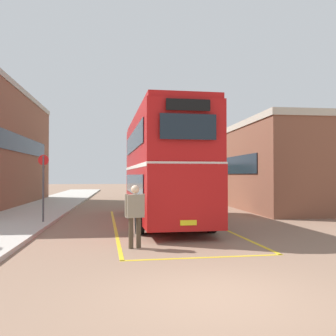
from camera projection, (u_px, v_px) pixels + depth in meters
ground_plane at (151, 213)px, 20.79m from camera, size 135.60×135.60×0.00m
sidewalk_left at (39, 209)px, 22.37m from camera, size 4.00×57.60×0.14m
depot_building_right at (266, 167)px, 26.52m from camera, size 6.33×17.27×5.32m
double_decker_bus at (162, 166)px, 16.73m from camera, size 3.26×10.65×4.75m
single_deck_bus at (174, 180)px, 33.04m from camera, size 3.13×9.27×3.02m
pedestrian_boarding at (135, 211)px, 10.73m from camera, size 0.58×0.36×1.81m
bus_stop_sign at (43, 182)px, 15.74m from camera, size 0.44×0.08×2.81m
bay_marking_yellow at (169, 228)px, 14.74m from camera, size 4.85×12.73×0.01m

